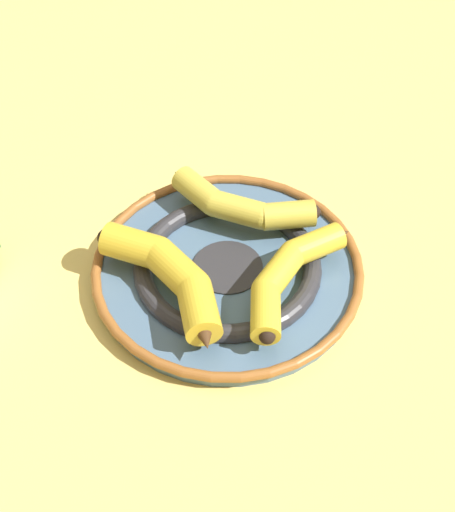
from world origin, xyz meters
name	(u,v)px	position (x,y,z in m)	size (l,w,h in m)	color
ground_plane	(207,273)	(0.00, 0.00, 0.00)	(2.80, 2.80, 0.00)	#E5CC6B
decorative_bowl	(228,268)	(0.02, -0.02, 0.01)	(0.31, 0.31, 0.03)	slate
banana_a	(238,204)	(0.06, 0.04, 0.05)	(0.14, 0.16, 0.03)	gold
banana_b	(289,273)	(0.06, -0.08, 0.05)	(0.17, 0.11, 0.03)	yellow
banana_c	(171,276)	(-0.05, -0.02, 0.05)	(0.09, 0.21, 0.04)	gold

